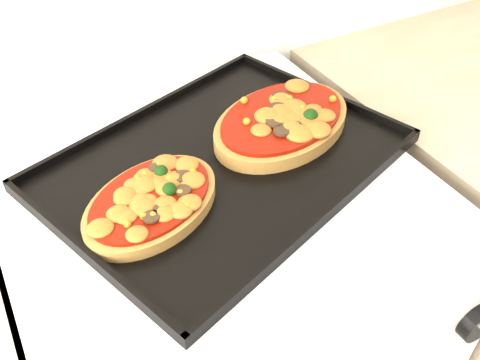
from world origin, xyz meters
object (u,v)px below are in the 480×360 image
baking_tray (224,159)px  pizza_left (151,201)px  pizza_right (282,120)px  stove (219,354)px

baking_tray → pizza_left: pizza_left is taller
pizza_left → pizza_right: (0.25, 0.07, 0.00)m
baking_tray → stove: bearing=-163.2°
baking_tray → pizza_right: pizza_right is taller
pizza_left → baking_tray: bearing=19.1°
pizza_left → pizza_right: bearing=15.8°
stove → pizza_right: bearing=18.0°
baking_tray → pizza_left: 0.14m
stove → pizza_left: (-0.10, -0.02, 0.48)m
stove → baking_tray: 0.47m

